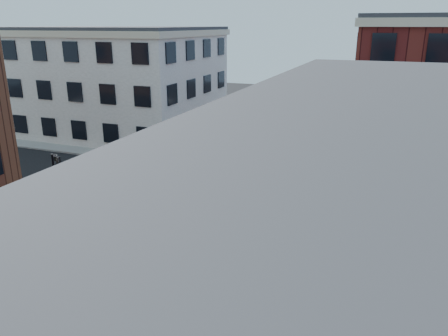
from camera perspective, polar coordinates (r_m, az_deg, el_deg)
name	(u,v)px	position (r m, az deg, el deg)	size (l,w,h in m)	color
ground	(210,203)	(29.88, -1.80, -4.53)	(120.00, 120.00, 0.00)	black
sidewalk_nw	(123,119)	(57.38, -13.03, 6.27)	(30.00, 30.00, 0.15)	gray
building_nw	(109,81)	(51.34, -14.73, 10.92)	(22.00, 16.00, 11.00)	beige
tree_near	(345,134)	(36.42, 15.55, 4.25)	(2.69, 2.69, 4.49)	black
tree_far	(353,123)	(42.31, 16.44, 5.67)	(2.43, 2.43, 4.07)	black
signal_pole	(58,182)	(27.07, -20.84, -1.76)	(1.29, 1.24, 4.60)	black
traffic_cone	(109,205)	(29.61, -14.76, -4.65)	(0.50, 0.50, 0.72)	#F35C0A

